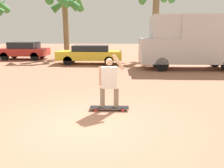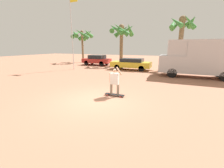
{
  "view_description": "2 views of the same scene",
  "coord_description": "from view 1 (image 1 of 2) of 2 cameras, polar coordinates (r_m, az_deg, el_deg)",
  "views": [
    {
      "loc": [
        0.92,
        -4.94,
        2.21
      ],
      "look_at": [
        0.71,
        1.79,
        0.62
      ],
      "focal_mm": 35.0,
      "sensor_mm": 36.0,
      "label": 1
    },
    {
      "loc": [
        3.58,
        -6.24,
        2.66
      ],
      "look_at": [
        0.31,
        1.54,
        0.54
      ],
      "focal_mm": 24.0,
      "sensor_mm": 36.0,
      "label": 2
    }
  ],
  "objects": [
    {
      "name": "palm_tree_near_van",
      "position": [
        19.44,
        11.5,
        20.44
      ],
      "size": [
        3.22,
        3.24,
        6.17
      ],
      "color": "brown",
      "rests_on": "ground_plane"
    },
    {
      "name": "person_skateboarder",
      "position": [
        6.17,
        -0.73,
        0.98
      ],
      "size": [
        0.72,
        0.22,
        1.54
      ],
      "color": "gray",
      "rests_on": "skateboard"
    },
    {
      "name": "parked_car_yellow",
      "position": [
        15.93,
        -5.76,
        7.85
      ],
      "size": [
        4.58,
        1.8,
        1.33
      ],
      "color": "black",
      "rests_on": "ground_plane"
    },
    {
      "name": "ground_plane",
      "position": [
        5.49,
        -8.16,
        -10.57
      ],
      "size": [
        80.0,
        80.0,
        0.0
      ],
      "primitive_type": "plane",
      "color": "#A36B51"
    },
    {
      "name": "parked_car_red",
      "position": [
        20.06,
        -22.05,
        8.2
      ],
      "size": [
        4.01,
        1.92,
        1.45
      ],
      "color": "black",
      "rests_on": "ground_plane"
    },
    {
      "name": "skateboard",
      "position": [
        6.39,
        -0.69,
        -6.15
      ],
      "size": [
        1.13,
        0.25,
        0.1
      ],
      "color": "black",
      "rests_on": "ground_plane"
    },
    {
      "name": "palm_tree_center_background",
      "position": [
        20.12,
        -12.22,
        19.82
      ],
      "size": [
        3.51,
        3.71,
        5.83
      ],
      "color": "brown",
      "rests_on": "ground_plane"
    },
    {
      "name": "camper_van",
      "position": [
        14.4,
        20.71,
        10.56
      ],
      "size": [
        6.23,
        2.14,
        3.22
      ],
      "color": "black",
      "rests_on": "ground_plane"
    }
  ]
}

